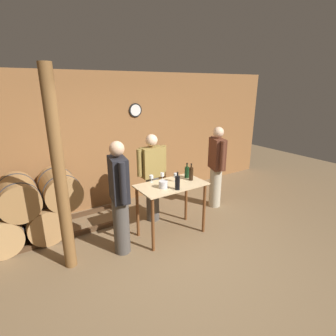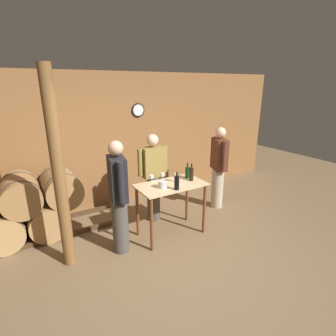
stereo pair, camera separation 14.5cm
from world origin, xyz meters
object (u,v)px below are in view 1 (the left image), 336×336
Objects in this scene: wine_glass_near_left at (151,177)px; wooden_post at (60,176)px; wine_bottle_left at (191,174)px; person_visitor_bearded at (216,166)px; wine_glass_near_right at (176,176)px; person_host at (120,197)px; wine_glass_near_center at (162,175)px; wine_bottle_far_left at (177,183)px; ice_bucket at (163,184)px; wine_bottle_center at (187,172)px; person_visitor_with_scarf at (152,176)px.

wooden_post is at bearing -173.28° from wine_glass_near_left.
person_visitor_bearded reaches higher than wine_bottle_left.
wine_glass_near_right is (1.78, -0.03, -0.34)m from wooden_post.
person_host reaches higher than wine_bottle_left.
wine_glass_near_center is at bearing -5.87° from wine_glass_near_left.
wine_bottle_far_left is at bearing -70.10° from wine_glass_near_left.
wine_bottle_far_left is 2.04× the size of ice_bucket.
wine_glass_near_right is at bearing -49.80° from wine_glass_near_center.
wine_bottle_center reaches higher than wine_glass_near_right.
wine_glass_near_right is at bearing -0.94° from wooden_post.
wine_bottle_far_left reaches higher than wine_glass_near_center.
wine_bottle_far_left is 0.52m from wine_glass_near_left.
ice_bucket is at bearing -119.14° from wine_glass_near_center.
wine_bottle_far_left is at bearing -141.76° from wine_bottle_center.
wine_glass_near_right reaches higher than wine_glass_near_center.
wine_bottle_center is at bearing 0.79° from wooden_post.
person_visitor_bearded is (1.40, 0.17, -0.12)m from wine_glass_near_center.
person_visitor_with_scarf reaches higher than wine_glass_near_center.
person_visitor_bearded is (2.28, 0.42, -0.03)m from person_host.
wine_bottle_center is (0.45, 0.35, -0.01)m from wine_bottle_far_left.
wine_bottle_left is 2.10× the size of ice_bucket.
wine_bottle_far_left is 0.16× the size of person_host.
wine_bottle_center is 0.44m from wine_glass_near_center.
person_host is 1.09m from person_visitor_with_scarf.
wooden_post is 18.45× the size of wine_glass_near_right.
wine_glass_near_left is 0.43m from person_visitor_with_scarf.
ice_bucket is 0.72m from person_host.
wine_bottle_left is 1.09m from person_visitor_bearded.
wine_bottle_far_left is 2.13× the size of wine_glass_near_center.
wine_glass_near_center reaches higher than wine_glass_near_left.
person_host reaches higher than wine_glass_near_right.
wooden_post is 9.27× the size of wine_bottle_left.
ice_bucket is at bearing -176.49° from wine_bottle_left.
wine_bottle_center is 0.62m from ice_bucket.
wine_glass_near_right is at bearing 4.03° from person_host.
wine_bottle_far_left reaches higher than wine_glass_near_right.
wooden_post is 0.87m from person_host.
wine_bottle_far_left is at bearing -92.43° from wine_glass_near_center.
person_host reaches higher than person_visitor_with_scarf.
person_visitor_bearded is (1.38, -0.20, 0.02)m from person_visitor_with_scarf.
wooden_post is 22.04× the size of wine_glass_near_left.
wine_glass_near_left is 0.88× the size of ice_bucket.
wine_bottle_left is 0.17× the size of person_host.
wooden_post is 2.08m from wine_bottle_center.
ice_bucket is (1.46, -0.15, -0.38)m from wooden_post.
wooden_post is 19.47× the size of ice_bucket.
person_visitor_bearded is at bearing 24.30° from wine_bottle_far_left.
wine_bottle_far_left reaches higher than ice_bucket.
wine_glass_near_center is 0.92m from person_host.
wine_glass_near_center is (-0.41, 0.26, -0.02)m from wine_bottle_left.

